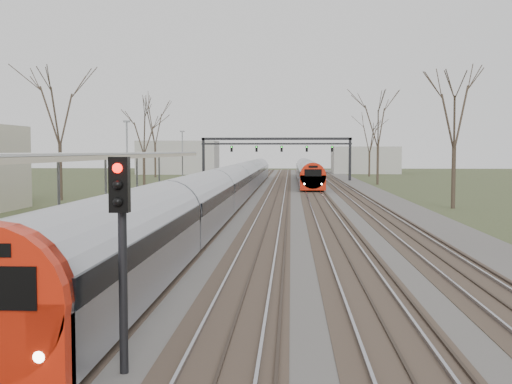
% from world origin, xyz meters
% --- Properties ---
extents(track_bed, '(24.00, 160.00, 0.22)m').
position_xyz_m(track_bed, '(0.26, 55.00, 0.06)').
color(track_bed, '#474442').
rests_on(track_bed, ground).
extents(platform, '(3.50, 69.00, 1.00)m').
position_xyz_m(platform, '(-9.05, 37.50, 0.50)').
color(platform, '#9E9B93').
rests_on(platform, ground).
extents(canopy, '(4.10, 50.00, 3.11)m').
position_xyz_m(canopy, '(-9.05, 32.99, 3.93)').
color(canopy, slate).
rests_on(canopy, platform).
extents(signal_gantry, '(21.00, 0.59, 6.08)m').
position_xyz_m(signal_gantry, '(0.29, 84.99, 4.91)').
color(signal_gantry, black).
rests_on(signal_gantry, ground).
extents(tree_west_far, '(5.50, 5.50, 11.33)m').
position_xyz_m(tree_west_far, '(-17.00, 48.00, 8.02)').
color(tree_west_far, '#2D231C').
rests_on(tree_west_far, ground).
extents(tree_east_far, '(5.00, 5.00, 10.30)m').
position_xyz_m(tree_east_far, '(14.00, 42.00, 7.29)').
color(tree_east_far, '#2D231C').
rests_on(tree_east_far, ground).
extents(train_near, '(2.62, 90.21, 3.05)m').
position_xyz_m(train_near, '(-2.50, 49.89, 1.48)').
color(train_near, '#ABAEB6').
rests_on(train_near, ground).
extents(train_far, '(2.62, 45.21, 3.05)m').
position_xyz_m(train_far, '(4.50, 81.10, 1.48)').
color(train_far, '#ABAEB6').
rests_on(train_far, ground).
extents(signal_post, '(0.35, 0.45, 4.10)m').
position_xyz_m(signal_post, '(-0.75, 6.66, 2.72)').
color(signal_post, black).
rests_on(signal_post, ground).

